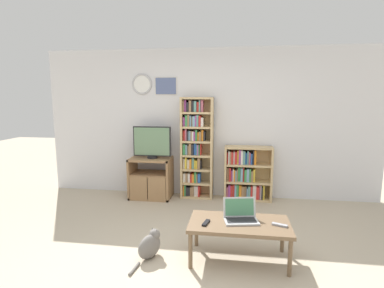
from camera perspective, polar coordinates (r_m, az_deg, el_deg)
The scene contains 11 objects.
ground_plane at distance 3.45m, azimuth -1.04°, elevation -21.90°, with size 18.00×18.00×0.00m, color #BCAD93.
wall_back at distance 5.31m, azimuth 2.91°, elevation 3.98°, with size 5.88×0.09×2.60m.
tv_stand at distance 5.36m, azimuth -7.84°, elevation -6.39°, with size 0.72×0.49×0.71m.
television at distance 5.21m, azimuth -7.62°, elevation 0.32°, with size 0.66×0.18×0.55m.
bookshelf_tall at distance 5.22m, azimuth 0.64°, elevation -0.66°, with size 0.56×0.27×1.76m.
bookshelf_short at distance 5.28m, azimuth 10.12°, elevation -5.75°, with size 0.81×0.28×0.94m.
coffee_table at distance 3.39m, azimuth 8.99°, elevation -15.19°, with size 1.08×0.57×0.43m.
laptop at distance 3.40m, azimuth 9.22°, elevation -13.22°, with size 0.40×0.32×0.23m.
remote_near_laptop at distance 3.30m, azimuth 2.69°, elevation -14.75°, with size 0.08×0.17×0.02m.
remote_far_from_laptop at distance 3.37m, azimuth 16.36°, elevation -14.57°, with size 0.17×0.10×0.02m.
cat at distance 3.53m, azimuth -7.93°, elevation -18.54°, with size 0.28×0.54×0.32m.
Camera 1 is at (0.48, -2.92, 1.77)m, focal length 28.00 mm.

